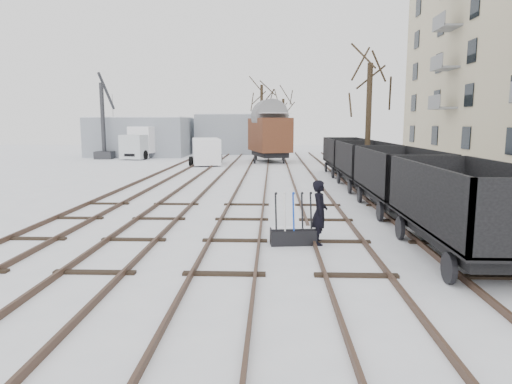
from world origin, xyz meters
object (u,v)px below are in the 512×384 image
worker (320,212)px  crane (104,136)px  freight_wagon_a (465,223)px  ground_frame (293,235)px  lorry (146,142)px  box_van_wagon (269,134)px  panel_van (206,151)px

worker → crane: 36.04m
freight_wagon_a → worker: bearing=160.3°
ground_frame → lorry: bearing=105.8°
lorry → worker: bearing=-56.1°
box_van_wagon → worker: bearing=-102.1°
worker → crane: bearing=36.5°
crane → panel_van: bearing=-32.3°
worker → panel_van: bearing=22.2°
ground_frame → panel_van: (-6.18, 25.47, 0.85)m
worker → panel_van: 26.30m
box_van_wagon → freight_wagon_a: bearing=-95.4°
panel_van → box_van_wagon: bearing=17.0°
box_van_wagon → crane: crane is taller
ground_frame → box_van_wagon: box_van_wagon is taller
freight_wagon_a → crane: size_ratio=0.73×
box_van_wagon → panel_van: box_van_wagon is taller
ground_frame → crane: crane is taller
ground_frame → worker: worker is taller
box_van_wagon → crane: bearing=153.6°
lorry → crane: (-3.69, -1.23, 0.56)m
box_van_wagon → lorry: 13.20m
ground_frame → panel_van: bearing=97.3°
worker → lorry: (-14.06, 32.58, 0.68)m
lorry → panel_van: lorry is taller
crane → freight_wagon_a: bearing=-60.3°
ground_frame → box_van_wagon: size_ratio=0.24×
worker → crane: size_ratio=0.22×
lorry → crane: size_ratio=0.87×
box_van_wagon → crane: (-16.11, 3.14, -0.35)m
freight_wagon_a → crane: (-21.31, 32.62, 1.23)m
box_van_wagon → crane: 16.42m
panel_van → freight_wagon_a: bearing=-79.8°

